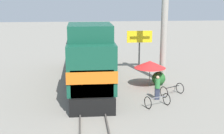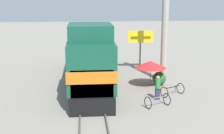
{
  "view_description": "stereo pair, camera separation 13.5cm",
  "coord_description": "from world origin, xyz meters",
  "px_view_note": "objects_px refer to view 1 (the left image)",
  "views": [
    {
      "loc": [
        -0.56,
        -21.87,
        6.78
      ],
      "look_at": [
        1.2,
        -4.19,
        2.66
      ],
      "focal_mm": 50.0,
      "sensor_mm": 36.0,
      "label": 1
    },
    {
      "loc": [
        -0.43,
        -21.88,
        6.78
      ],
      "look_at": [
        1.2,
        -4.19,
        2.66
      ],
      "focal_mm": 50.0,
      "sensor_mm": 36.0,
      "label": 2
    }
  ],
  "objects_px": {
    "locomotive": "(89,57)",
    "billboard_sign": "(139,40)",
    "person_bystander": "(157,87)",
    "vendor_umbrella": "(150,64)",
    "utility_pole": "(164,22)",
    "bicycle_spare": "(157,101)",
    "bicycle": "(172,90)"
  },
  "relations": [
    {
      "from": "utility_pole",
      "to": "billboard_sign",
      "type": "relative_size",
      "value": 2.58
    },
    {
      "from": "utility_pole",
      "to": "person_bystander",
      "type": "xyz_separation_m",
      "value": [
        -1.48,
        -4.31,
        -3.84
      ]
    },
    {
      "from": "locomotive",
      "to": "person_bystander",
      "type": "relative_size",
      "value": 8.93
    },
    {
      "from": "utility_pole",
      "to": "billboard_sign",
      "type": "height_order",
      "value": "utility_pole"
    },
    {
      "from": "locomotive",
      "to": "bicycle",
      "type": "distance_m",
      "value": 6.81
    },
    {
      "from": "bicycle",
      "to": "bicycle_spare",
      "type": "xyz_separation_m",
      "value": [
        -1.56,
        -2.13,
        0.01
      ]
    },
    {
      "from": "vendor_umbrella",
      "to": "bicycle",
      "type": "relative_size",
      "value": 1.34
    },
    {
      "from": "billboard_sign",
      "to": "person_bystander",
      "type": "relative_size",
      "value": 2.23
    },
    {
      "from": "billboard_sign",
      "to": "person_bystander",
      "type": "distance_m",
      "value": 8.57
    },
    {
      "from": "utility_pole",
      "to": "bicycle_spare",
      "type": "xyz_separation_m",
      "value": [
        -1.81,
        -5.69,
        -4.32
      ]
    },
    {
      "from": "vendor_umbrella",
      "to": "bicycle_spare",
      "type": "height_order",
      "value": "vendor_umbrella"
    },
    {
      "from": "utility_pole",
      "to": "billboard_sign",
      "type": "xyz_separation_m",
      "value": [
        -1.16,
        4.04,
        -1.91
      ]
    },
    {
      "from": "billboard_sign",
      "to": "bicycle_spare",
      "type": "xyz_separation_m",
      "value": [
        -0.65,
        -9.72,
        -2.41
      ]
    },
    {
      "from": "locomotive",
      "to": "billboard_sign",
      "type": "bearing_deg",
      "value": 41.37
    },
    {
      "from": "person_bystander",
      "to": "utility_pole",
      "type": "bearing_deg",
      "value": 71.0
    },
    {
      "from": "utility_pole",
      "to": "vendor_umbrella",
      "type": "relative_size",
      "value": 3.94
    },
    {
      "from": "locomotive",
      "to": "bicycle",
      "type": "bearing_deg",
      "value": -31.69
    },
    {
      "from": "bicycle_spare",
      "to": "vendor_umbrella",
      "type": "bearing_deg",
      "value": 151.39
    },
    {
      "from": "person_bystander",
      "to": "vendor_umbrella",
      "type": "bearing_deg",
      "value": 86.98
    },
    {
      "from": "billboard_sign",
      "to": "person_bystander",
      "type": "bearing_deg",
      "value": -92.25
    },
    {
      "from": "vendor_umbrella",
      "to": "billboard_sign",
      "type": "distance_m",
      "value": 5.37
    },
    {
      "from": "person_bystander",
      "to": "bicycle",
      "type": "bearing_deg",
      "value": 31.22
    },
    {
      "from": "person_bystander",
      "to": "bicycle_spare",
      "type": "xyz_separation_m",
      "value": [
        -0.32,
        -1.38,
        -0.48
      ]
    },
    {
      "from": "person_bystander",
      "to": "locomotive",
      "type": "bearing_deg",
      "value": 136.08
    },
    {
      "from": "locomotive",
      "to": "utility_pole",
      "type": "height_order",
      "value": "utility_pole"
    },
    {
      "from": "locomotive",
      "to": "vendor_umbrella",
      "type": "bearing_deg",
      "value": -13.83
    },
    {
      "from": "locomotive",
      "to": "bicycle",
      "type": "xyz_separation_m",
      "value": [
        5.6,
        -3.46,
        -1.75
      ]
    },
    {
      "from": "locomotive",
      "to": "utility_pole",
      "type": "xyz_separation_m",
      "value": [
        5.85,
        0.1,
        2.58
      ]
    },
    {
      "from": "vendor_umbrella",
      "to": "bicycle_spare",
      "type": "distance_m",
      "value": 4.68
    },
    {
      "from": "locomotive",
      "to": "bicycle_spare",
      "type": "xyz_separation_m",
      "value": [
        4.05,
        -5.59,
        -1.75
      ]
    },
    {
      "from": "vendor_umbrella",
      "to": "billboard_sign",
      "type": "xyz_separation_m",
      "value": [
        0.16,
        5.25,
        1.11
      ]
    },
    {
      "from": "vendor_umbrella",
      "to": "billboard_sign",
      "type": "height_order",
      "value": "billboard_sign"
    }
  ]
}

